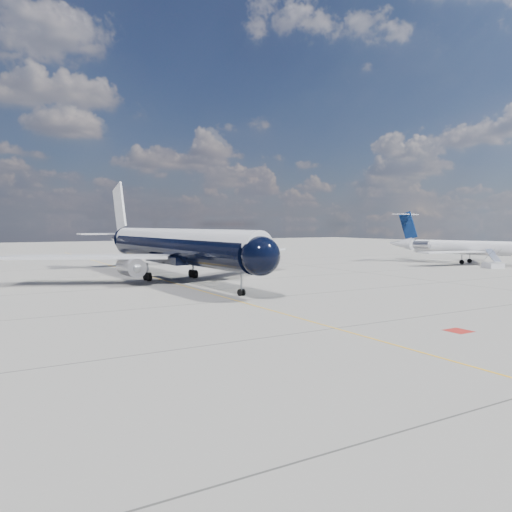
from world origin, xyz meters
The scene contains 6 objects.
ground centered at (0.00, 30.00, 0.00)m, with size 320.00×320.00×0.00m, color gray.
taxiway_centerline centered at (0.00, 25.00, 0.00)m, with size 0.16×160.00×0.01m, color #FFB50D.
red_marking centered at (6.80, -10.00, 0.00)m, with size 1.60×1.60×0.01m, color maroon.
main_airliner centered at (1.27, 30.74, 4.51)m, with size 41.30×50.26×14.52m.
regional_jet centered at (58.18, 29.06, 3.16)m, with size 24.72×29.02×10.02m.
boarding_stair centered at (54.07, 19.61, 0.62)m, with size 3.44×3.76×3.36m.
Camera 1 is at (-22.52, -32.30, 7.37)m, focal length 35.00 mm.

